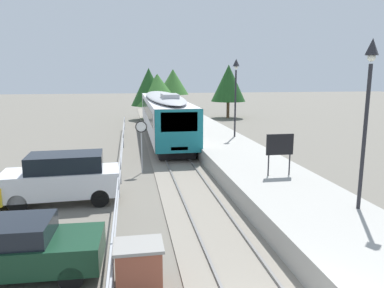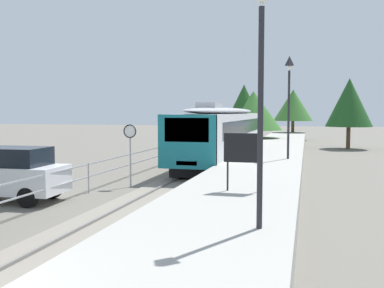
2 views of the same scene
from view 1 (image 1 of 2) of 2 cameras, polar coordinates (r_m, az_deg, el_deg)
ground_plane at (r=27.74m, az=-10.01°, el=-0.16°), size 160.00×160.00×0.00m
track_rails at (r=27.87m, az=-3.84°, el=0.10°), size 3.20×60.00×0.14m
commuter_train at (r=30.46m, az=-4.46°, el=5.01°), size 2.82×19.54×3.74m
station_platform at (r=28.30m, az=2.71°, el=1.13°), size 3.90×60.00×0.90m
platform_lamp_near_end at (r=12.49m, az=25.87°, el=7.20°), size 0.34×0.34×5.35m
platform_lamp_mid_platform at (r=25.48m, az=6.86°, el=9.44°), size 0.34×0.34×5.35m
platform_notice_board at (r=15.99m, az=13.58°, el=-0.29°), size 1.20×0.08×1.80m
speed_limit_sign at (r=19.34m, az=-7.94°, el=1.59°), size 0.61×0.10×2.81m
brick_utility_cabinet at (r=9.52m, az=-8.33°, el=-18.21°), size 1.21×0.99×1.13m
carpark_fence at (r=17.78m, az=-11.15°, el=-3.32°), size 0.06×36.06×1.25m
parked_hatchback_dark_green at (r=10.69m, az=-25.27°, el=-14.50°), size 4.05×1.88×1.53m
parked_suv_white at (r=15.78m, az=-19.57°, el=-4.97°), size 4.68×2.10×2.04m
tree_behind_carpark at (r=44.65m, az=5.72°, el=9.45°), size 4.14×4.14×6.41m
tree_behind_station_far at (r=55.34m, az=-2.99°, el=9.68°), size 4.64×4.64×6.05m
tree_distant_left at (r=42.81m, az=-5.43°, el=8.44°), size 5.40×5.40×5.32m
tree_distant_centre at (r=43.09m, az=-6.75°, el=8.86°), size 4.17×4.17×5.98m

